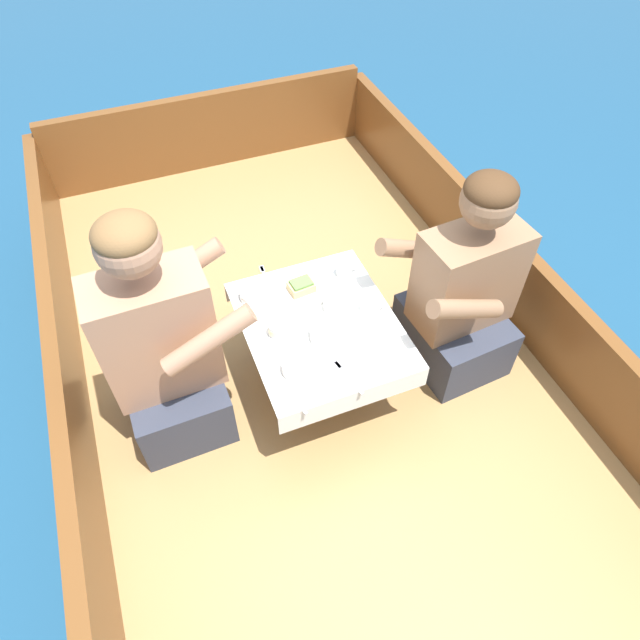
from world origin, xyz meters
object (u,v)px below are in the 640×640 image
coffee_cup_port (345,269)px  coffee_cup_starboard (371,308)px  sandwich (301,286)px  tin_can (277,329)px  person_port (164,351)px  person_starboard (462,296)px

coffee_cup_port → coffee_cup_starboard: 0.24m
sandwich → tin_can: bearing=-132.9°
coffee_cup_starboard → coffee_cup_port: bearing=91.5°
coffee_cup_starboard → tin_can: 0.38m
person_port → person_starboard: size_ratio=1.08×
person_starboard → coffee_cup_port: bearing=-40.9°
person_starboard → tin_can: (-0.76, 0.09, 0.02)m
person_starboard → sandwich: bearing=-28.3°
person_starboard → coffee_cup_starboard: size_ratio=9.08×
person_port → coffee_cup_starboard: (0.80, -0.08, -0.01)m
sandwich → coffee_cup_port: bearing=7.6°
person_port → person_starboard: 1.19m
person_starboard → coffee_cup_starboard: bearing=-11.6°
person_port → person_starboard: bearing=-7.6°
person_port → person_starboard: person_port is taller
person_port → sandwich: (0.59, 0.13, -0.01)m
coffee_cup_port → coffee_cup_starboard: bearing=-88.5°
person_port → coffee_cup_starboard: size_ratio=9.79×
tin_can → person_starboard: bearing=-6.4°
person_port → sandwich: size_ratio=9.46×
sandwich → person_starboard: bearing=-23.8°
person_starboard → sandwich: size_ratio=8.77×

